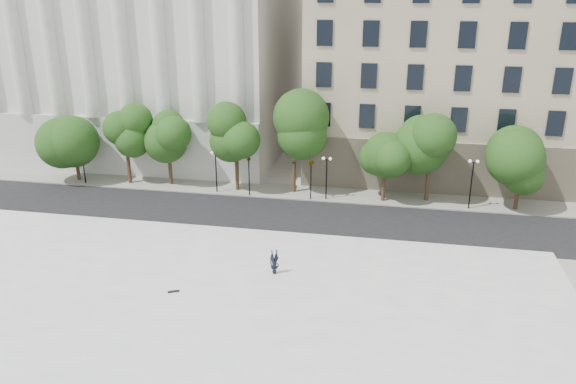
% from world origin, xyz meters
% --- Properties ---
extents(ground, '(160.00, 160.00, 0.00)m').
position_xyz_m(ground, '(0.00, 0.00, 0.00)').
color(ground, '#BCB9B1').
rests_on(ground, ground).
extents(plaza, '(44.00, 22.00, 0.45)m').
position_xyz_m(plaza, '(0.00, 3.00, 0.23)').
color(plaza, white).
rests_on(plaza, ground).
extents(street, '(60.00, 8.00, 0.02)m').
position_xyz_m(street, '(0.00, 18.00, 0.01)').
color(street, black).
rests_on(street, ground).
extents(far_sidewalk, '(60.00, 4.00, 0.12)m').
position_xyz_m(far_sidewalk, '(0.00, 24.00, 0.06)').
color(far_sidewalk, '#9A988E').
rests_on(far_sidewalk, ground).
extents(building_west, '(31.50, 27.65, 25.60)m').
position_xyz_m(building_west, '(-17.00, 38.57, 12.89)').
color(building_west, silver).
rests_on(building_west, ground).
extents(building_east, '(36.00, 26.15, 23.00)m').
position_xyz_m(building_east, '(20.00, 38.91, 11.14)').
color(building_east, beige).
rests_on(building_east, ground).
extents(traffic_light_west, '(0.48, 1.69, 4.17)m').
position_xyz_m(traffic_light_west, '(-2.18, 22.30, 3.67)').
color(traffic_light_west, black).
rests_on(traffic_light_west, ground).
extents(traffic_light_east, '(0.89, 1.88, 4.24)m').
position_xyz_m(traffic_light_east, '(3.50, 22.30, 3.74)').
color(traffic_light_east, black).
rests_on(traffic_light_east, ground).
extents(person_lying, '(1.11, 1.79, 0.46)m').
position_xyz_m(person_lying, '(3.38, 7.31, 0.68)').
color(person_lying, black).
rests_on(person_lying, plaza).
extents(skateboard, '(0.72, 0.46, 0.07)m').
position_xyz_m(skateboard, '(-2.19, 3.81, 0.49)').
color(skateboard, black).
rests_on(skateboard, plaza).
extents(street_trees, '(45.29, 5.03, 7.80)m').
position_xyz_m(street_trees, '(-0.03, 23.67, 5.15)').
color(street_trees, '#382619').
rests_on(street_trees, ground).
extents(lamp_posts, '(36.82, 0.28, 4.48)m').
position_xyz_m(lamp_posts, '(-0.37, 22.60, 2.90)').
color(lamp_posts, black).
rests_on(lamp_posts, ground).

